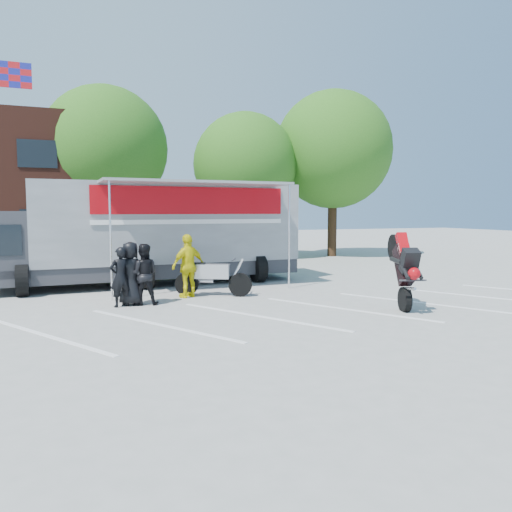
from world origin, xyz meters
TOP-DOWN VIEW (x-y plane):
  - ground at (0.00, 0.00)m, footprint 100.00×100.00m
  - parking_bay_lines at (0.00, 1.00)m, footprint 18.09×13.33m
  - tree_left at (-2.00, 16.00)m, footprint 6.12×6.12m
  - tree_mid at (5.00, 15.00)m, footprint 5.44×5.44m
  - tree_right at (10.00, 14.50)m, footprint 6.46×6.46m
  - transporter_truck at (-1.17, 7.36)m, footprint 11.02×5.56m
  - parked_motorcycle at (-0.00, 4.20)m, footprint 2.45×1.75m
  - stunt_bike_rider at (4.03, 0.88)m, footprint 1.38×2.00m
  - spectator_leather_a at (-2.47, 3.64)m, footprint 0.98×0.84m
  - spectator_leather_b at (-2.76, 3.49)m, footprint 0.66×0.52m
  - spectator_leather_c at (-2.15, 3.56)m, footprint 0.92×0.79m
  - spectator_hivis at (-0.75, 4.24)m, footprint 1.18×0.81m

SIDE VIEW (x-z plane):
  - ground at x=0.00m, z-range 0.00..0.00m
  - transporter_truck at x=-1.17m, z-range -1.73..1.73m
  - parked_motorcycle at x=0.00m, z-range -0.62..0.62m
  - stunt_bike_rider at x=4.03m, z-range -1.07..1.07m
  - parking_bay_lines at x=0.00m, z-range 0.00..0.01m
  - spectator_leather_b at x=-2.76m, z-range 0.00..1.59m
  - spectator_leather_c at x=-2.15m, z-range 0.00..1.65m
  - spectator_leather_a at x=-2.47m, z-range 0.00..1.71m
  - spectator_hivis at x=-0.75m, z-range 0.00..1.86m
  - tree_mid at x=5.00m, z-range 1.10..8.78m
  - tree_left at x=-2.00m, z-range 1.25..9.89m
  - tree_right at x=10.00m, z-range 1.32..10.44m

